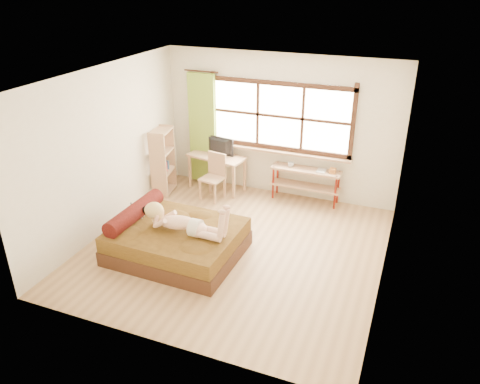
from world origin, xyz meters
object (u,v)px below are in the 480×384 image
at_px(pipe_shelf, 306,178).
at_px(bookshelf, 163,161).
at_px(desk, 217,160).
at_px(bed, 174,239).
at_px(kitten, 139,210).
at_px(chair, 214,173).
at_px(woman, 183,215).

height_order(pipe_shelf, bookshelf, bookshelf).
relative_size(desk, bookshelf, 0.93).
relative_size(pipe_shelf, bookshelf, 1.01).
relative_size(bed, kitten, 6.79).
distance_m(chair, pipe_shelf, 1.74).
bearing_deg(woman, bookshelf, 128.34).
bearing_deg(woman, chair, 103.45).
bearing_deg(desk, chair, -63.46).
bearing_deg(bed, kitten, 172.99).
bearing_deg(chair, pipe_shelf, 25.82).
height_order(woman, chair, woman).
distance_m(bed, pipe_shelf, 2.93).
distance_m(kitten, pipe_shelf, 3.23).
distance_m(bed, desk, 2.49).
height_order(bed, chair, chair).
height_order(desk, pipe_shelf, pipe_shelf).
bearing_deg(pipe_shelf, woman, -114.49).
xyz_separation_m(chair, bookshelf, (-1.02, -0.16, 0.17)).
xyz_separation_m(kitten, chair, (0.42, 1.97, -0.09)).
xyz_separation_m(bed, desk, (-0.37, 2.44, 0.36)).
bearing_deg(woman, desk, 104.20).
xyz_separation_m(kitten, bookshelf, (-0.60, 1.81, 0.07)).
bearing_deg(bed, woman, -13.20).
xyz_separation_m(chair, pipe_shelf, (1.67, 0.49, -0.02)).
distance_m(kitten, desk, 2.36).
bearing_deg(chair, bed, -73.40).
relative_size(bed, pipe_shelf, 1.48).
distance_m(bed, chair, 2.10).
distance_m(desk, chair, 0.41).
relative_size(woman, kitten, 4.67).
height_order(desk, bookshelf, bookshelf).
relative_size(woman, bookshelf, 1.02).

